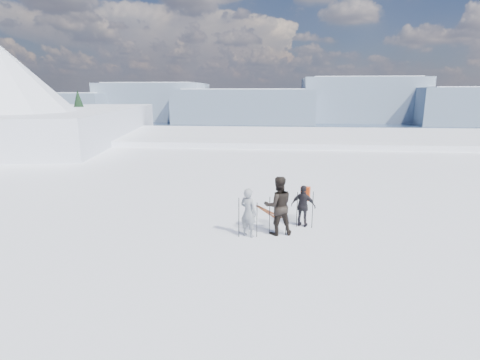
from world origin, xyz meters
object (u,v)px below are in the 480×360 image
Objects in this scene: skier_dark at (278,206)px; skis_loose at (267,211)px; skier_grey at (248,213)px; skier_pack at (303,206)px.

skis_loose is (-0.41, 2.36, -0.98)m from skier_dark.
skier_grey is 1.07× the size of skis_loose.
skier_grey reaches higher than skier_pack.
skier_dark is 1.25m from skier_pack.
skier_dark is 1.30× the size of skis_loose.
skier_dark reaches higher than skier_pack.
skis_loose is at bearing -93.60° from skier_dark.
skier_pack is at bearing -118.67° from skier_grey.
skier_pack is 0.97× the size of skis_loose.
skier_pack reaches higher than skis_loose.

